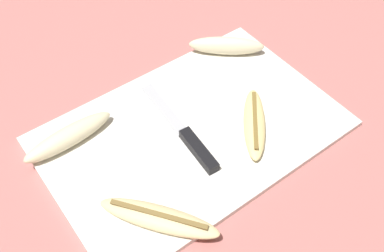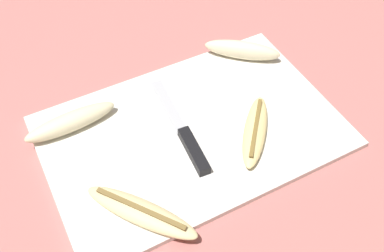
{
  "view_description": "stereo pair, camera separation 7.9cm",
  "coord_description": "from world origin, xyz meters",
  "px_view_note": "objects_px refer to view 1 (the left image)",
  "views": [
    {
      "loc": [
        -0.3,
        -0.4,
        0.63
      ],
      "look_at": [
        0.0,
        0.0,
        0.02
      ],
      "focal_mm": 42.0,
      "sensor_mm": 36.0,
      "label": 1
    },
    {
      "loc": [
        -0.23,
        -0.45,
        0.63
      ],
      "look_at": [
        0.0,
        0.0,
        0.02
      ],
      "focal_mm": 42.0,
      "sensor_mm": 36.0,
      "label": 2
    }
  ],
  "objects_px": {
    "knife": "(191,141)",
    "banana_golden_short": "(254,123)",
    "banana_ripe_center": "(159,218)",
    "banana_pale_long": "(68,137)",
    "banana_bright_far": "(226,46)"
  },
  "relations": [
    {
      "from": "banana_golden_short",
      "to": "banana_pale_long",
      "type": "height_order",
      "value": "banana_pale_long"
    },
    {
      "from": "banana_bright_far",
      "to": "banana_golden_short",
      "type": "distance_m",
      "value": 0.2
    },
    {
      "from": "banana_ripe_center",
      "to": "banana_golden_short",
      "type": "height_order",
      "value": "banana_ripe_center"
    },
    {
      "from": "knife",
      "to": "banana_ripe_center",
      "type": "bearing_deg",
      "value": -139.94
    },
    {
      "from": "banana_pale_long",
      "to": "banana_golden_short",
      "type": "bearing_deg",
      "value": -30.39
    },
    {
      "from": "banana_ripe_center",
      "to": "banana_pale_long",
      "type": "xyz_separation_m",
      "value": [
        -0.04,
        0.22,
        0.01
      ]
    },
    {
      "from": "banana_ripe_center",
      "to": "banana_golden_short",
      "type": "bearing_deg",
      "value": 12.73
    },
    {
      "from": "knife",
      "to": "banana_golden_short",
      "type": "bearing_deg",
      "value": -13.41
    },
    {
      "from": "banana_bright_far",
      "to": "banana_golden_short",
      "type": "relative_size",
      "value": 0.93
    },
    {
      "from": "banana_golden_short",
      "to": "banana_pale_long",
      "type": "distance_m",
      "value": 0.32
    },
    {
      "from": "banana_golden_short",
      "to": "banana_pale_long",
      "type": "bearing_deg",
      "value": 149.61
    },
    {
      "from": "knife",
      "to": "banana_ripe_center",
      "type": "height_order",
      "value": "banana_ripe_center"
    },
    {
      "from": "banana_golden_short",
      "to": "knife",
      "type": "bearing_deg",
      "value": 162.01
    },
    {
      "from": "banana_ripe_center",
      "to": "banana_golden_short",
      "type": "distance_m",
      "value": 0.25
    },
    {
      "from": "knife",
      "to": "banana_pale_long",
      "type": "xyz_separation_m",
      "value": [
        -0.17,
        0.13,
        0.01
      ]
    }
  ]
}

